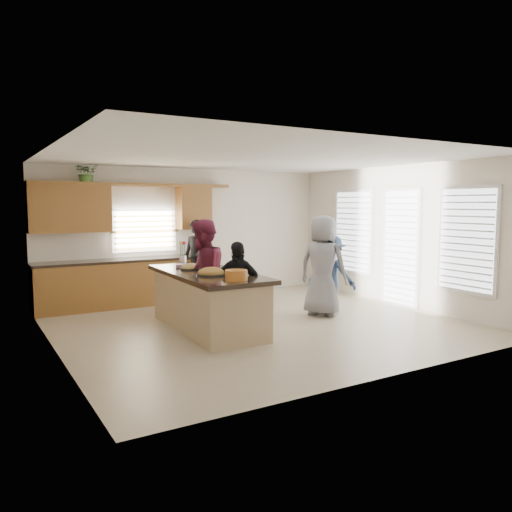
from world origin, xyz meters
TOP-DOWN VIEW (x-y plane):
  - floor at (0.00, 0.00)m, footprint 6.50×6.50m
  - room_shell at (0.00, 0.00)m, footprint 6.52×6.02m
  - back_cabinetry at (-1.47, 2.73)m, footprint 4.08×0.66m
  - right_wall_glazing at (3.22, -0.13)m, footprint 0.06×4.00m
  - island at (-0.90, 0.14)m, footprint 1.24×2.74m
  - platter_front at (-1.00, -0.21)m, footprint 0.47×0.47m
  - platter_mid at (-0.77, 0.36)m, footprint 0.39×0.39m
  - platter_back at (-1.00, 0.57)m, footprint 0.36×0.36m
  - salad_bowl at (-0.92, -0.87)m, footprint 0.33×0.33m
  - clear_cup at (-0.69, -0.74)m, footprint 0.07×0.07m
  - plate_stack at (-1.01, 0.91)m, footprint 0.24×0.24m
  - flower_vase at (-0.81, 1.39)m, footprint 0.14×0.14m
  - potted_plant at (-2.16, 2.82)m, footprint 0.51×0.47m
  - woman_left_back at (-0.10, 2.36)m, footprint 0.70×0.75m
  - woman_left_mid at (-0.97, 0.16)m, footprint 1.01×1.09m
  - woman_left_front at (-0.65, -0.41)m, footprint 0.85×0.88m
  - woman_right_back at (1.63, 0.10)m, footprint 0.94×1.08m
  - woman_right_front at (1.35, 0.00)m, footprint 0.95×1.07m

SIDE VIEW (x-z plane):
  - floor at x=0.00m, z-range 0.00..0.00m
  - island at x=-0.90m, z-range -0.02..0.93m
  - woman_right_back at x=1.63m, z-range 0.00..1.46m
  - woman_left_front at x=-0.65m, z-range 0.00..1.47m
  - woman_left_back at x=-0.10m, z-range 0.00..1.72m
  - woman_left_mid at x=-0.97m, z-range 0.00..1.80m
  - back_cabinetry at x=-1.47m, z-range -0.32..2.14m
  - woman_right_front at x=1.35m, z-range 0.00..1.85m
  - plate_stack at x=-1.01m, z-range 0.95..1.00m
  - platter_back at x=-1.00m, z-range 0.90..1.05m
  - platter_mid at x=-0.77m, z-range 0.90..1.06m
  - platter_front at x=-1.00m, z-range 0.88..1.07m
  - clear_cup at x=-0.69m, z-range 0.95..1.05m
  - salad_bowl at x=-0.92m, z-range 0.96..1.11m
  - flower_vase at x=-0.81m, z-range 0.95..1.37m
  - right_wall_glazing at x=3.22m, z-range 0.22..2.47m
  - room_shell at x=0.00m, z-range 0.50..3.31m
  - potted_plant at x=-2.16m, z-range 2.40..2.88m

